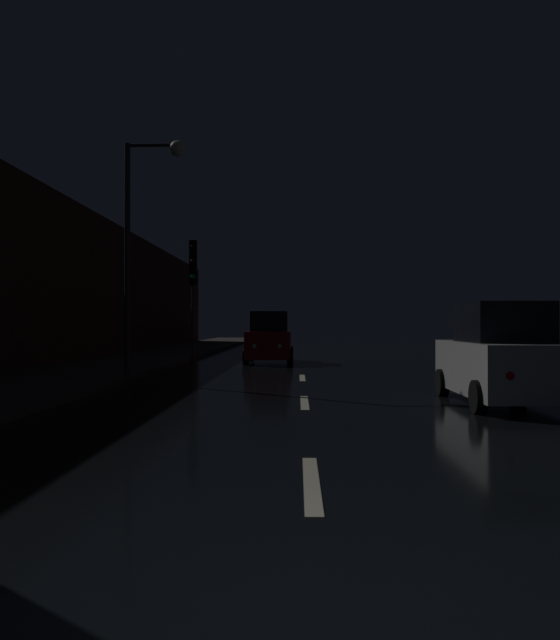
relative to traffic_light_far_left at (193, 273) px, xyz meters
name	(u,v)px	position (x,y,z in m)	size (l,w,h in m)	color
ground	(301,360)	(4.67, 1.16, -3.84)	(26.34, 84.00, 0.02)	black
sidewalk_left	(147,358)	(-2.30, 1.16, -3.75)	(4.40, 84.00, 0.15)	#38332B
building_facade_left	(60,281)	(-4.90, -2.34, -0.52)	(0.80, 63.00, 6.62)	#472319
lane_centerline	(303,389)	(4.67, -11.38, -3.82)	(0.16, 19.79, 0.01)	beige
traffic_light_far_left	(193,273)	(0.00, 0.00, 0.00)	(0.32, 0.46, 5.23)	#38383A
streetlamp_overhead	(145,220)	(0.28, -9.53, 0.65)	(1.70, 0.44, 6.68)	#2D2D30
car_approaching_headlights	(270,339)	(3.36, -0.90, -2.86)	(1.95, 4.22, 2.12)	maroon
car_parked_right_near	(500,358)	(8.53, -14.17, -2.91)	(1.83, 3.97, 2.00)	silver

